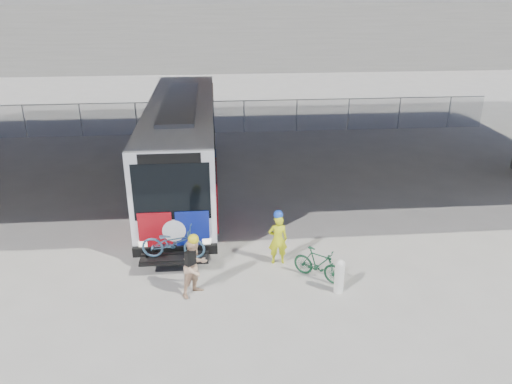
{
  "coord_description": "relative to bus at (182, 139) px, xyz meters",
  "views": [
    {
      "loc": [
        -0.71,
        -15.52,
        7.95
      ],
      "look_at": [
        0.59,
        -0.57,
        1.6
      ],
      "focal_mm": 35.0,
      "sensor_mm": 36.0,
      "label": 1
    }
  ],
  "objects": [
    {
      "name": "chainlink_fence",
      "position": [
        2.0,
        8.08,
        -0.68
      ],
      "size": [
        30.0,
        0.06,
        30.0
      ],
      "color": "gray",
      "rests_on": "ground"
    },
    {
      "name": "cyclist_tan",
      "position": [
        0.65,
        -7.76,
        -1.24
      ],
      "size": [
        1.03,
        1.01,
        1.84
      ],
      "rotation": [
        0.0,
        0.0,
        0.73
      ],
      "color": "#D4AA88",
      "rests_on": "ground"
    },
    {
      "name": "brick_buildings",
      "position": [
        3.23,
        44.3,
        3.31
      ],
      "size": [
        54.0,
        22.0,
        12.0
      ],
      "color": "brown",
      "rests_on": "ground"
    },
    {
      "name": "bus",
      "position": [
        0.0,
        0.0,
        0.0
      ],
      "size": [
        2.67,
        13.0,
        3.69
      ],
      "color": "silver",
      "rests_on": "ground"
    },
    {
      "name": "bike_parked",
      "position": [
        4.14,
        -7.3,
        -1.63
      ],
      "size": [
        1.52,
        1.36,
        0.96
      ],
      "primitive_type": "imported",
      "rotation": [
        0.0,
        0.0,
        0.89
      ],
      "color": "#154128",
      "rests_on": "ground"
    },
    {
      "name": "overpass",
      "position": [
        2.0,
        0.08,
        4.44
      ],
      "size": [
        40.0,
        16.0,
        7.95
      ],
      "color": "#605E59",
      "rests_on": "ground"
    },
    {
      "name": "cyclist_hivis",
      "position": [
        3.09,
        -6.31,
        -1.26
      ],
      "size": [
        0.59,
        0.39,
        1.76
      ],
      "rotation": [
        0.0,
        0.0,
        3.16
      ],
      "color": "#D2DC17",
      "rests_on": "ground"
    },
    {
      "name": "bollard",
      "position": [
        4.58,
        -8.01,
        -1.56
      ],
      "size": [
        0.27,
        0.27,
        1.02
      ],
      "color": "beige",
      "rests_on": "ground"
    },
    {
      "name": "ground",
      "position": [
        2.0,
        -3.92,
        -2.11
      ],
      "size": [
        160.0,
        160.0,
        0.0
      ],
      "primitive_type": "plane",
      "color": "#9E9991",
      "rests_on": "ground"
    }
  ]
}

